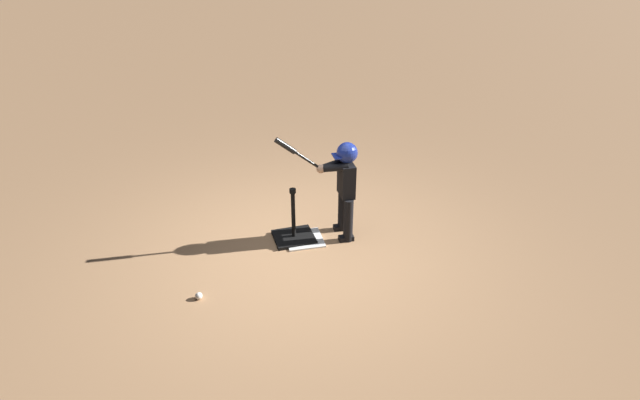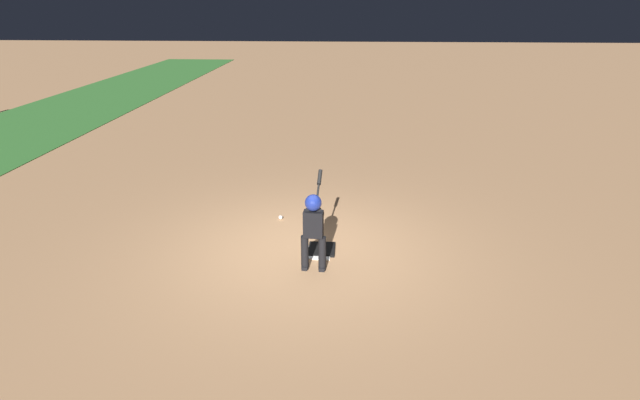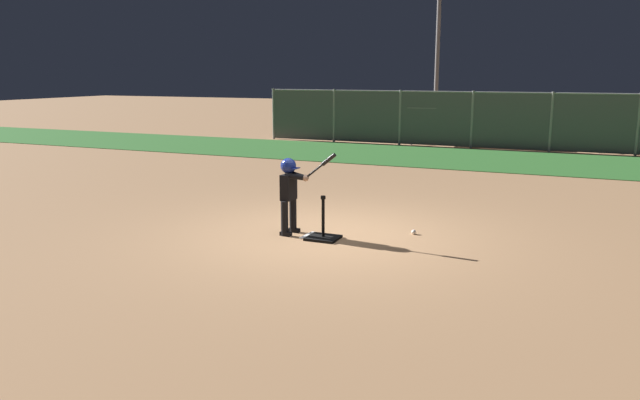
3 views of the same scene
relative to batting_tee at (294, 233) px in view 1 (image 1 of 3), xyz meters
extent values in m
plane|color=#AD7F56|center=(0.01, 0.27, -0.08)|extent=(90.00, 90.00, 0.00)
cube|color=white|center=(-0.11, 0.06, -0.07)|extent=(0.47, 0.47, 0.02)
cube|color=black|center=(0.00, 0.00, -0.06)|extent=(0.48, 0.43, 0.04)
cylinder|color=black|center=(0.00, 0.00, 0.25)|extent=(0.05, 0.05, 0.59)
cylinder|color=black|center=(0.00, 0.00, 0.57)|extent=(0.08, 0.08, 0.05)
cylinder|color=black|center=(-0.62, 0.22, 0.19)|extent=(0.12, 0.12, 0.55)
cube|color=black|center=(-0.60, 0.22, -0.05)|extent=(0.19, 0.10, 0.06)
cylinder|color=black|center=(-0.63, -0.04, 0.19)|extent=(0.12, 0.12, 0.55)
cube|color=black|center=(-0.61, -0.04, -0.05)|extent=(0.19, 0.10, 0.06)
cube|color=black|center=(-0.63, 0.09, 0.67)|extent=(0.18, 0.30, 0.41)
sphere|color=tan|center=(-0.63, 0.09, 0.99)|extent=(0.21, 0.21, 0.21)
sphere|color=navy|center=(-0.63, 0.09, 1.00)|extent=(0.24, 0.24, 0.24)
cube|color=navy|center=(-0.52, 0.08, 0.97)|extent=(0.14, 0.19, 0.01)
cylinder|color=black|center=(-0.47, 0.12, 0.85)|extent=(0.33, 0.19, 0.12)
cylinder|color=black|center=(-0.48, 0.03, 0.85)|extent=(0.34, 0.15, 0.12)
sphere|color=tan|center=(-0.32, 0.07, 0.84)|extent=(0.10, 0.10, 0.10)
cylinder|color=black|center=(-0.08, 0.05, 1.03)|extent=(0.51, 0.07, 0.41)
cylinder|color=black|center=(0.08, 0.04, 1.15)|extent=(0.25, 0.08, 0.21)
cylinder|color=black|center=(-0.34, 0.07, 0.82)|extent=(0.04, 0.05, 0.05)
sphere|color=white|center=(1.20, 0.83, -0.04)|extent=(0.07, 0.07, 0.07)
camera|label=1|loc=(1.18, 5.02, 3.16)|focal=28.00mm
camera|label=2|loc=(-7.21, -0.40, 3.69)|focal=28.00mm
camera|label=3|loc=(3.61, -8.50, 2.43)|focal=35.00mm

